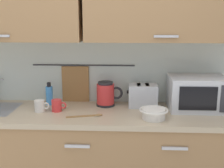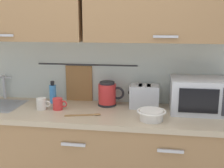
{
  "view_description": "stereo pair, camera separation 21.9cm",
  "coord_description": "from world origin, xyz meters",
  "px_view_note": "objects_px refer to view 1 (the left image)",
  "views": [
    {
      "loc": [
        0.34,
        -1.85,
        1.61
      ],
      "look_at": [
        0.23,
        0.33,
        1.12
      ],
      "focal_mm": 45.02,
      "sensor_mm": 36.0,
      "label": 1
    },
    {
      "loc": [
        0.56,
        -1.82,
        1.61
      ],
      "look_at": [
        0.23,
        0.33,
        1.12
      ],
      "focal_mm": 45.02,
      "sensor_mm": 36.0,
      "label": 2
    }
  ],
  "objects_px": {
    "electric_kettle": "(106,94)",
    "wooden_spoon": "(89,116)",
    "mug_by_kettle": "(40,106)",
    "mixing_bowl": "(154,113)",
    "dish_soap_bottle": "(49,95)",
    "toaster": "(143,95)",
    "microwave": "(197,93)",
    "mug_near_sink": "(57,105)"
  },
  "relations": [
    {
      "from": "electric_kettle",
      "to": "wooden_spoon",
      "type": "height_order",
      "value": "electric_kettle"
    },
    {
      "from": "mug_by_kettle",
      "to": "electric_kettle",
      "type": "bearing_deg",
      "value": 20.61
    },
    {
      "from": "electric_kettle",
      "to": "wooden_spoon",
      "type": "relative_size",
      "value": 0.83
    },
    {
      "from": "electric_kettle",
      "to": "mug_by_kettle",
      "type": "bearing_deg",
      "value": -159.39
    },
    {
      "from": "mixing_bowl",
      "to": "dish_soap_bottle",
      "type": "bearing_deg",
      "value": 159.58
    },
    {
      "from": "wooden_spoon",
      "to": "electric_kettle",
      "type": "bearing_deg",
      "value": 69.45
    },
    {
      "from": "toaster",
      "to": "wooden_spoon",
      "type": "bearing_deg",
      "value": -145.87
    },
    {
      "from": "toaster",
      "to": "electric_kettle",
      "type": "bearing_deg",
      "value": 179.06
    },
    {
      "from": "microwave",
      "to": "mug_by_kettle",
      "type": "bearing_deg",
      "value": -173.82
    },
    {
      "from": "mixing_bowl",
      "to": "toaster",
      "type": "relative_size",
      "value": 0.84
    },
    {
      "from": "mixing_bowl",
      "to": "wooden_spoon",
      "type": "height_order",
      "value": "mixing_bowl"
    },
    {
      "from": "dish_soap_bottle",
      "to": "wooden_spoon",
      "type": "distance_m",
      "value": 0.49
    },
    {
      "from": "dish_soap_bottle",
      "to": "mixing_bowl",
      "type": "height_order",
      "value": "dish_soap_bottle"
    },
    {
      "from": "microwave",
      "to": "toaster",
      "type": "distance_m",
      "value": 0.44
    },
    {
      "from": "dish_soap_bottle",
      "to": "mug_near_sink",
      "type": "bearing_deg",
      "value": -58.72
    },
    {
      "from": "electric_kettle",
      "to": "mixing_bowl",
      "type": "relative_size",
      "value": 1.06
    },
    {
      "from": "electric_kettle",
      "to": "wooden_spoon",
      "type": "distance_m",
      "value": 0.32
    },
    {
      "from": "dish_soap_bottle",
      "to": "mixing_bowl",
      "type": "bearing_deg",
      "value": -20.42
    },
    {
      "from": "toaster",
      "to": "mug_by_kettle",
      "type": "relative_size",
      "value": 2.13
    },
    {
      "from": "mug_near_sink",
      "to": "mixing_bowl",
      "type": "height_order",
      "value": "mug_near_sink"
    },
    {
      "from": "electric_kettle",
      "to": "mug_by_kettle",
      "type": "xyz_separation_m",
      "value": [
        -0.52,
        -0.19,
        -0.05
      ]
    },
    {
      "from": "dish_soap_bottle",
      "to": "mug_by_kettle",
      "type": "height_order",
      "value": "dish_soap_bottle"
    },
    {
      "from": "microwave",
      "to": "mug_near_sink",
      "type": "bearing_deg",
      "value": -173.93
    },
    {
      "from": "microwave",
      "to": "mug_near_sink",
      "type": "relative_size",
      "value": 3.83
    },
    {
      "from": "dish_soap_bottle",
      "to": "electric_kettle",
      "type": "bearing_deg",
      "value": -0.44
    },
    {
      "from": "mixing_bowl",
      "to": "mug_by_kettle",
      "type": "bearing_deg",
      "value": 172.0
    },
    {
      "from": "electric_kettle",
      "to": "toaster",
      "type": "height_order",
      "value": "electric_kettle"
    },
    {
      "from": "microwave",
      "to": "mixing_bowl",
      "type": "height_order",
      "value": "microwave"
    },
    {
      "from": "electric_kettle",
      "to": "microwave",
      "type": "bearing_deg",
      "value": -4.31
    },
    {
      "from": "mixing_bowl",
      "to": "toaster",
      "type": "bearing_deg",
      "value": 101.53
    },
    {
      "from": "electric_kettle",
      "to": "toaster",
      "type": "relative_size",
      "value": 0.89
    },
    {
      "from": "toaster",
      "to": "microwave",
      "type": "bearing_deg",
      "value": -6.68
    },
    {
      "from": "microwave",
      "to": "wooden_spoon",
      "type": "bearing_deg",
      "value": -164.8
    },
    {
      "from": "microwave",
      "to": "mixing_bowl",
      "type": "distance_m",
      "value": 0.47
    },
    {
      "from": "mixing_bowl",
      "to": "microwave",
      "type": "bearing_deg",
      "value": 34.98
    },
    {
      "from": "toaster",
      "to": "mug_by_kettle",
      "type": "distance_m",
      "value": 0.85
    },
    {
      "from": "mixing_bowl",
      "to": "wooden_spoon",
      "type": "xyz_separation_m",
      "value": [
        -0.49,
        0.03,
        -0.04
      ]
    },
    {
      "from": "dish_soap_bottle",
      "to": "mixing_bowl",
      "type": "distance_m",
      "value": 0.93
    },
    {
      "from": "microwave",
      "to": "mug_by_kettle",
      "type": "distance_m",
      "value": 1.28
    },
    {
      "from": "electric_kettle",
      "to": "toaster",
      "type": "xyz_separation_m",
      "value": [
        0.31,
        -0.01,
        -0.01
      ]
    },
    {
      "from": "dish_soap_bottle",
      "to": "mug_by_kettle",
      "type": "relative_size",
      "value": 1.63
    },
    {
      "from": "mug_by_kettle",
      "to": "wooden_spoon",
      "type": "distance_m",
      "value": 0.42
    }
  ]
}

